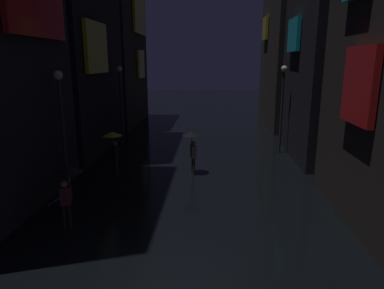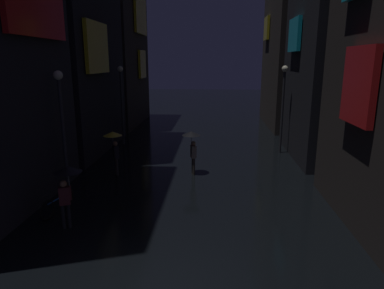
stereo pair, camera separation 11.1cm
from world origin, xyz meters
TOP-DOWN VIEW (x-y plane):
  - building_left_far at (-7.48, 22.30)m, footprint 4.25×8.59m
  - pedestrian_foreground_right_yellow at (-3.77, 8.48)m, footprint 0.90×0.90m
  - pedestrian_near_crossing_black at (-0.04, 8.80)m, footprint 0.90×0.90m
  - pedestrian_foreground_left_black at (-3.70, 2.99)m, footprint 0.90×0.90m
  - bicycle_parked_at_storefront at (-4.60, 4.03)m, footprint 0.49×1.78m
  - streetlamp_left_far at (-5.00, 14.67)m, footprint 0.36×0.36m
  - streetlamp_left_near at (-5.00, 5.85)m, footprint 0.36×0.36m
  - streetlamp_right_far at (5.00, 13.13)m, footprint 0.36×0.36m

SIDE VIEW (x-z plane):
  - bicycle_parked_at_storefront at x=-4.60m, z-range -0.09..0.87m
  - pedestrian_foreground_right_yellow at x=-3.77m, z-range 0.61..2.73m
  - pedestrian_near_crossing_black at x=-0.04m, z-range 0.61..2.73m
  - pedestrian_foreground_left_black at x=-3.70m, z-range 0.61..2.73m
  - streetlamp_left_near at x=-5.00m, z-range 0.67..5.72m
  - streetlamp_left_far at x=-5.00m, z-range 0.67..5.76m
  - streetlamp_right_far at x=5.00m, z-range 0.67..5.82m
  - building_left_far at x=-7.48m, z-range 0.01..13.83m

